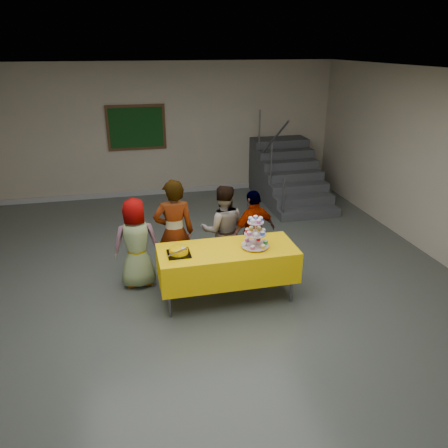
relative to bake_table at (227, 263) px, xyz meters
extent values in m
plane|color=#4C514C|center=(-0.33, -0.13, -0.56)|extent=(10.00, 10.00, 0.00)
cube|color=#AEA38C|center=(-0.33, 4.87, 0.94)|extent=(8.00, 0.04, 3.00)
cube|color=silver|center=(-0.33, -0.13, 2.44)|extent=(8.00, 10.00, 0.04)
cube|color=#999999|center=(-0.33, 4.85, -0.50)|extent=(7.90, 0.03, 0.12)
cylinder|color=#595960|center=(-0.84, -0.29, -0.19)|extent=(0.04, 0.04, 0.73)
cylinder|color=#595960|center=(0.84, -0.29, -0.19)|extent=(0.04, 0.04, 0.73)
cylinder|color=#595960|center=(-0.84, 0.29, -0.19)|extent=(0.04, 0.04, 0.73)
cylinder|color=#595960|center=(0.84, 0.29, -0.19)|extent=(0.04, 0.04, 0.73)
cube|color=#595960|center=(0.00, 0.00, 0.18)|extent=(1.80, 0.70, 0.02)
cube|color=#FFC605|center=(0.00, 0.00, -0.01)|extent=(1.88, 0.78, 0.44)
cylinder|color=silver|center=(0.38, -0.04, 0.22)|extent=(0.18, 0.18, 0.01)
cylinder|color=silver|center=(0.38, -0.04, 0.42)|extent=(0.02, 0.02, 0.42)
cylinder|color=silver|center=(0.38, -0.04, 0.24)|extent=(0.38, 0.38, 0.01)
cylinder|color=silver|center=(0.38, -0.04, 0.41)|extent=(0.30, 0.30, 0.01)
cylinder|color=silver|center=(0.38, -0.04, 0.58)|extent=(0.22, 0.22, 0.01)
cube|color=black|center=(-0.66, -0.03, 0.22)|extent=(0.30, 0.30, 0.02)
cylinder|color=#FDC200|center=(-0.66, -0.03, 0.27)|extent=(0.25, 0.25, 0.07)
ellipsoid|color=#FDC200|center=(-0.66, -0.03, 0.30)|extent=(0.25, 0.25, 0.05)
ellipsoid|color=white|center=(-0.62, -0.06, 0.32)|extent=(0.08, 0.08, 0.02)
cube|color=silver|center=(-0.68, -0.16, 0.32)|extent=(0.30, 0.16, 0.04)
imported|color=slate|center=(-1.19, 0.66, 0.12)|extent=(0.67, 0.44, 1.35)
imported|color=slate|center=(-0.64, 0.61, 0.25)|extent=(0.59, 0.39, 1.61)
imported|color=slate|center=(0.12, 0.79, 0.15)|extent=(0.74, 0.61, 1.41)
imported|color=#5C5C65|center=(0.57, 0.64, 0.12)|extent=(0.85, 0.58, 1.35)
cube|color=#424447|center=(2.37, 2.62, -0.47)|extent=(1.30, 0.30, 0.18)
cube|color=#424447|center=(2.37, 2.92, -0.38)|extent=(1.30, 0.30, 0.36)
cube|color=#424447|center=(2.37, 3.22, -0.29)|extent=(1.30, 0.30, 0.54)
cube|color=#424447|center=(2.37, 3.52, -0.20)|extent=(1.30, 0.30, 0.72)
cube|color=#424447|center=(2.37, 3.82, -0.11)|extent=(1.30, 0.30, 0.90)
cube|color=#424447|center=(2.37, 4.12, -0.02)|extent=(1.30, 0.30, 1.08)
cube|color=#424447|center=(2.37, 4.42, 0.07)|extent=(1.30, 0.30, 1.26)
cube|color=#424447|center=(2.37, 4.72, 0.07)|extent=(1.30, 0.30, 1.26)
cylinder|color=#595960|center=(1.77, 2.57, -0.11)|extent=(0.04, 0.04, 0.90)
cylinder|color=#595960|center=(1.77, 3.37, 0.43)|extent=(0.04, 0.04, 0.90)
cylinder|color=#595960|center=(1.77, 4.27, 0.97)|extent=(0.04, 0.04, 0.90)
cylinder|color=#595960|center=(1.77, 3.42, 0.88)|extent=(0.04, 1.85, 1.20)
cube|color=#472B16|center=(-0.94, 4.84, 1.04)|extent=(1.30, 0.04, 1.00)
cube|color=#133C14|center=(-0.94, 4.82, 1.04)|extent=(1.18, 0.02, 0.88)
camera|label=1|loc=(-1.25, -5.18, 2.78)|focal=35.00mm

